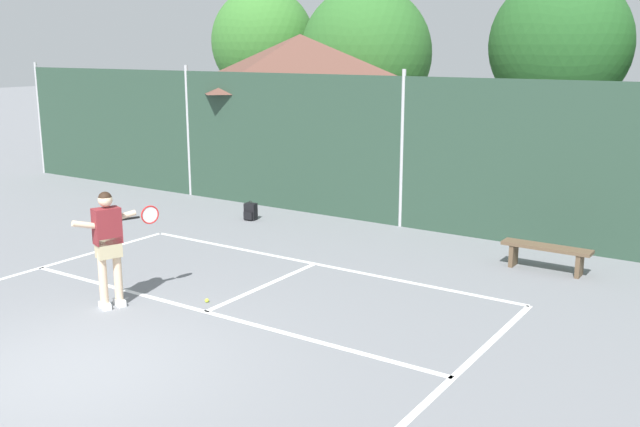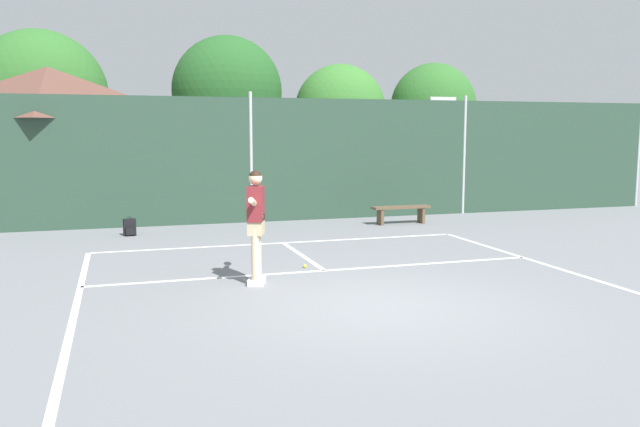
% 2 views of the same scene
% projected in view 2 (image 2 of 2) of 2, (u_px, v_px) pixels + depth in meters
% --- Properties ---
extents(ground_plane, '(120.00, 120.00, 0.00)m').
position_uv_depth(ground_plane, '(378.00, 306.00, 9.18)').
color(ground_plane, slate).
extents(court_markings, '(8.30, 11.10, 0.01)m').
position_uv_depth(court_markings, '(361.00, 295.00, 9.79)').
color(court_markings, white).
rests_on(court_markings, ground).
extents(chainlink_fence, '(26.09, 0.09, 3.53)m').
position_uv_depth(chainlink_fence, '(251.00, 160.00, 17.49)').
color(chainlink_fence, '#284233').
rests_on(chainlink_fence, ground).
extents(basketball_hoop, '(0.90, 0.67, 3.55)m').
position_uv_depth(basketball_hoop, '(442.00, 136.00, 20.55)').
color(basketball_hoop, yellow).
rests_on(basketball_hoop, ground).
extents(clubhouse_building, '(6.35, 5.85, 4.37)m').
position_uv_depth(clubhouse_building, '(51.00, 138.00, 19.30)').
color(clubhouse_building, beige).
rests_on(clubhouse_building, ground).
extents(treeline_backdrop, '(24.87, 4.39, 6.31)m').
position_uv_depth(treeline_backdrop, '(169.00, 97.00, 25.19)').
color(treeline_backdrop, brown).
rests_on(treeline_backdrop, ground).
extents(tennis_player, '(0.44, 1.40, 1.85)m').
position_uv_depth(tennis_player, '(256.00, 216.00, 10.37)').
color(tennis_player, silver).
rests_on(tennis_player, ground).
extents(tennis_ball, '(0.07, 0.07, 0.07)m').
position_uv_depth(tennis_ball, '(305.00, 266.00, 11.75)').
color(tennis_ball, '#CCE033').
rests_on(tennis_ball, ground).
extents(backpack_black, '(0.30, 0.27, 0.46)m').
position_uv_depth(backpack_black, '(130.00, 228.00, 15.38)').
color(backpack_black, black).
rests_on(backpack_black, ground).
extents(courtside_bench, '(1.60, 0.36, 0.48)m').
position_uv_depth(courtside_bench, '(401.00, 211.00, 17.31)').
color(courtside_bench, brown).
rests_on(courtside_bench, ground).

